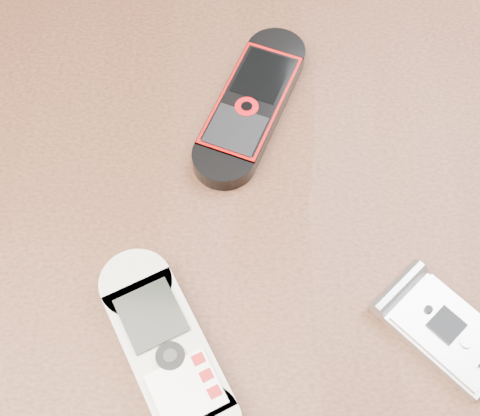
# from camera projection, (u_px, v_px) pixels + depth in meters

# --- Properties ---
(table) EXTENTS (1.20, 0.80, 0.75)m
(table) POSITION_uv_depth(u_px,v_px,m) (234.00, 273.00, 0.58)
(table) COLOR black
(table) RESTS_ON ground
(nokia_white) EXTENTS (0.11, 0.16, 0.02)m
(nokia_white) POSITION_uv_depth(u_px,v_px,m) (168.00, 352.00, 0.43)
(nokia_white) COLOR beige
(nokia_white) RESTS_ON table
(nokia_black_red) EXTENTS (0.11, 0.17, 0.02)m
(nokia_black_red) POSITION_uv_depth(u_px,v_px,m) (251.00, 104.00, 0.53)
(nokia_black_red) COLOR black
(nokia_black_red) RESTS_ON table
(motorola_razr) EXTENTS (0.10, 0.10, 0.01)m
(motorola_razr) POSITION_uv_depth(u_px,v_px,m) (447.00, 331.00, 0.44)
(motorola_razr) COLOR silver
(motorola_razr) RESTS_ON table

